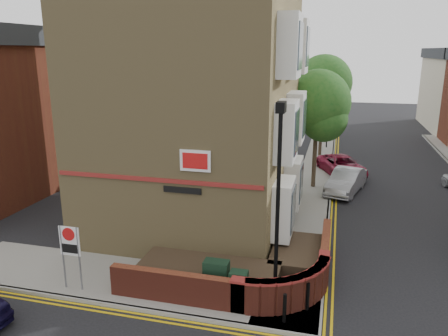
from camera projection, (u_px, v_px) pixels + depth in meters
ground at (214, 323)px, 12.87m from camera, size 120.00×120.00×0.00m
pavement_corner at (129, 281)px, 15.11m from camera, size 13.00×3.00×0.12m
pavement_main at (315, 178)px, 27.31m from camera, size 2.00×32.00×0.12m
kerb_side at (107, 304)px, 13.71m from camera, size 13.00×0.15×0.12m
kerb_main_near at (331, 179)px, 27.07m from camera, size 0.15×32.00×0.12m
yellow_lines_side at (103, 310)px, 13.49m from camera, size 13.00×0.28×0.01m
yellow_lines_main at (335, 180)px, 27.02m from camera, size 0.28×32.00×0.01m
corner_building at (201, 86)px, 19.41m from camera, size 8.95×10.40×13.60m
garden_wall at (234, 281)px, 15.21m from camera, size 6.80×6.00×1.20m
lamppost at (278, 207)px, 12.73m from camera, size 0.25×0.50×6.30m
utility_cabinet_large at (216, 278)px, 13.97m from camera, size 0.80×0.45×1.20m
utility_cabinet_small at (239, 288)px, 13.51m from camera, size 0.55×0.40×1.10m
bollard_near at (285, 308)px, 12.61m from camera, size 0.11×0.11×0.90m
bollard_far at (308, 296)px, 13.21m from camera, size 0.11×0.11×0.90m
zone_sign at (70, 246)px, 14.13m from camera, size 0.72×0.07×2.20m
tree_near at (317, 107)px, 24.27m from camera, size 3.64×3.65×6.70m
tree_mid at (324, 87)px, 31.62m from camera, size 4.03×4.03×7.42m
tree_far at (327, 83)px, 39.16m from camera, size 3.81×3.81×7.00m
traffic_light_assembly at (328, 115)px, 34.91m from camera, size 0.20×0.16×4.20m
silver_car_near at (346, 181)px, 24.50m from camera, size 2.45×4.29×1.34m
red_car_main at (342, 166)px, 27.99m from camera, size 3.60×4.92×1.24m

